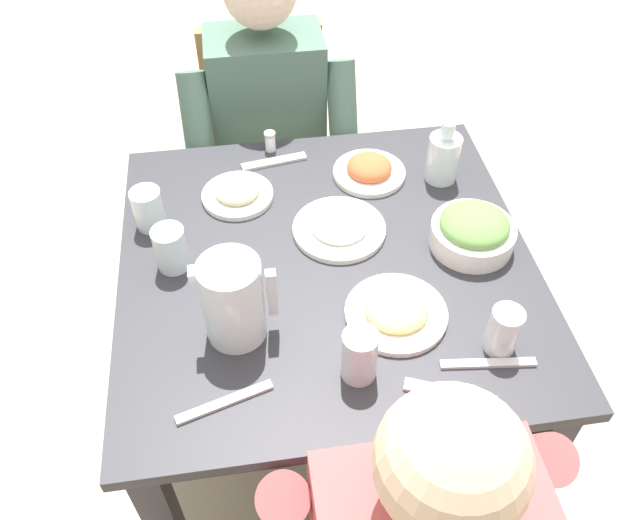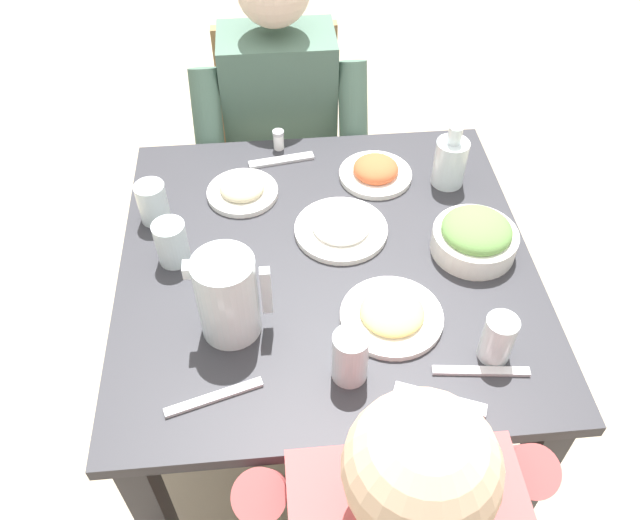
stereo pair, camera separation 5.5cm
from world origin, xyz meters
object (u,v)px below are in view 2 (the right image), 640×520
object	(u,v)px
salad_bowl	(475,236)
salt_shaker	(279,140)
water_glass_center	(153,202)
water_glass_far_left	(172,243)
water_glass_by_pitcher	(350,357)
plate_fries	(392,314)
plate_beans	(242,190)
plate_rice_curry	(376,171)
dining_table	(326,296)
water_glass_far_right	(498,339)
oil_carafe	(450,164)
plate_yoghurt	(341,228)
water_pitcher	(228,296)
chair_far	(281,148)
diner_far	(282,149)

from	to	relation	value
salad_bowl	salt_shaker	size ratio (longest dim) A/B	3.48
water_glass_center	water_glass_far_left	bearing A→B (deg)	-69.14
salt_shaker	water_glass_by_pitcher	bearing A→B (deg)	-82.21
water_glass_center	plate_fries	bearing A→B (deg)	-34.78
plate_beans	salt_shaker	distance (m)	0.21
salad_bowl	water_glass_by_pitcher	size ratio (longest dim) A/B	1.65
plate_rice_curry	dining_table	bearing A→B (deg)	-118.67
plate_beans	water_glass_by_pitcher	distance (m)	0.58
plate_rice_curry	plate_fries	world-z (taller)	plate_rice_curry
plate_beans	plate_fries	world-z (taller)	same
salt_shaker	water_glass_far_right	bearing A→B (deg)	-61.39
plate_beans	oil_carafe	distance (m)	0.51
water_glass_by_pitcher	plate_yoghurt	bearing A→B (deg)	85.75
water_pitcher	water_glass_by_pitcher	distance (m)	0.26
oil_carafe	salt_shaker	size ratio (longest dim) A/B	3.05
chair_far	dining_table	bearing A→B (deg)	-84.48
plate_beans	water_glass_by_pitcher	size ratio (longest dim) A/B	1.52
water_glass_far_left	plate_fries	bearing A→B (deg)	-25.13
plate_rice_curry	plate_beans	bearing A→B (deg)	-173.59
plate_rice_curry	water_glass_by_pitcher	bearing A→B (deg)	-103.43
diner_far	salt_shaker	distance (m)	0.20
diner_far	plate_rice_curry	bearing A→B (deg)	-51.52
water_glass_far_left	chair_far	bearing A→B (deg)	70.30
water_glass_by_pitcher	salt_shaker	distance (m)	0.73
salad_bowl	water_glass_by_pitcher	distance (m)	0.44
plate_beans	plate_fries	xyz separation A→B (m)	(0.30, -0.42, 0.00)
plate_fries	water_glass_center	xyz separation A→B (m)	(-0.50, 0.35, 0.03)
salad_bowl	water_glass_far_left	world-z (taller)	water_glass_far_left
water_glass_far_right	salt_shaker	world-z (taller)	water_glass_far_right
chair_far	water_glass_center	world-z (taller)	chair_far
water_glass_center	oil_carafe	size ratio (longest dim) A/B	0.61
water_glass_by_pitcher	salt_shaker	world-z (taller)	water_glass_by_pitcher
dining_table	water_pitcher	world-z (taller)	water_pitcher
water_pitcher	plate_rice_curry	distance (m)	0.58
chair_far	water_pitcher	xyz separation A→B (m)	(-0.13, -0.93, 0.35)
water_pitcher	plate_fries	bearing A→B (deg)	-1.66
plate_fries	water_glass_far_left	size ratio (longest dim) A/B	2.04
water_glass_far_left	water_glass_center	size ratio (longest dim) A/B	1.03
water_glass_by_pitcher	plate_rice_curry	bearing A→B (deg)	76.57
oil_carafe	plate_fries	bearing A→B (deg)	-116.81
water_pitcher	water_glass_far_left	bearing A→B (deg)	122.19
chair_far	plate_rice_curry	world-z (taller)	chair_far
water_glass_far_right	plate_rice_curry	bearing A→B (deg)	104.66
plate_beans	plate_yoghurt	bearing A→B (deg)	-34.25
water_pitcher	chair_far	bearing A→B (deg)	81.80
plate_rice_curry	oil_carafe	xyz separation A→B (m)	(0.18, -0.04, 0.04)
chair_far	salt_shaker	distance (m)	0.44
salad_bowl	salt_shaker	world-z (taller)	salad_bowl
chair_far	oil_carafe	bearing A→B (deg)	-52.55
salad_bowl	diner_far	bearing A→B (deg)	125.96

